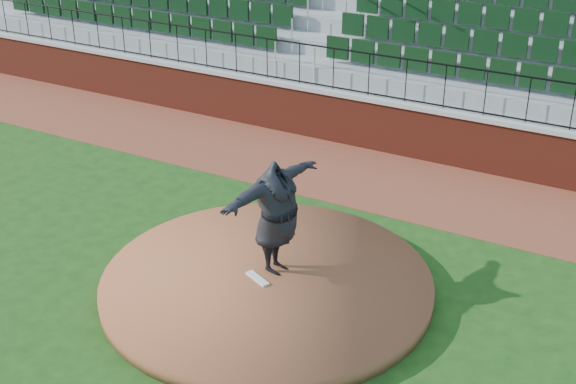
# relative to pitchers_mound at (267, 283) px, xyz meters

# --- Properties ---
(ground) EXTENTS (90.00, 90.00, 0.00)m
(ground) POSITION_rel_pitchers_mound_xyz_m (-0.23, -0.35, -0.12)
(ground) COLOR #1A4313
(ground) RESTS_ON ground
(warning_track) EXTENTS (34.00, 3.20, 0.01)m
(warning_track) POSITION_rel_pitchers_mound_xyz_m (-0.23, 5.05, -0.12)
(warning_track) COLOR brown
(warning_track) RESTS_ON ground
(field_wall) EXTENTS (34.00, 0.35, 1.20)m
(field_wall) POSITION_rel_pitchers_mound_xyz_m (-0.23, 6.65, 0.47)
(field_wall) COLOR maroon
(field_wall) RESTS_ON ground
(wall_cap) EXTENTS (34.00, 0.45, 0.10)m
(wall_cap) POSITION_rel_pitchers_mound_xyz_m (-0.23, 6.65, 1.12)
(wall_cap) COLOR #B7B7B7
(wall_cap) RESTS_ON field_wall
(wall_railing) EXTENTS (34.00, 0.05, 1.00)m
(wall_railing) POSITION_rel_pitchers_mound_xyz_m (-0.23, 6.65, 1.67)
(wall_railing) COLOR black
(wall_railing) RESTS_ON wall_cap
(seating_stands) EXTENTS (34.00, 5.10, 4.60)m
(seating_stands) POSITION_rel_pitchers_mound_xyz_m (-0.23, 9.37, 2.18)
(seating_stands) COLOR gray
(seating_stands) RESTS_ON ground
(pitchers_mound) EXTENTS (5.58, 5.58, 0.25)m
(pitchers_mound) POSITION_rel_pitchers_mound_xyz_m (0.00, 0.00, 0.00)
(pitchers_mound) COLOR brown
(pitchers_mound) RESTS_ON ground
(pitching_rubber) EXTENTS (0.53, 0.34, 0.03)m
(pitching_rubber) POSITION_rel_pitchers_mound_xyz_m (-0.10, -0.13, 0.14)
(pitching_rubber) COLOR white
(pitching_rubber) RESTS_ON pitchers_mound
(pitcher) EXTENTS (0.95, 2.54, 2.02)m
(pitcher) POSITION_rel_pitchers_mound_xyz_m (0.04, 0.28, 1.13)
(pitcher) COLOR black
(pitcher) RESTS_ON pitchers_mound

